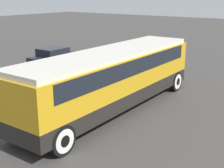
{
  "coord_description": "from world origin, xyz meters",
  "views": [
    {
      "loc": [
        -11.42,
        -8.22,
        5.41
      ],
      "look_at": [
        0.0,
        0.0,
        1.31
      ],
      "focal_mm": 50.0,
      "sensor_mm": 36.0,
      "label": 1
    }
  ],
  "objects": [
    {
      "name": "parked_car_mid",
      "position": [
        3.09,
        5.03,
        0.68
      ],
      "size": [
        4.44,
        1.83,
        1.37
      ],
      "color": "#2D5638",
      "rests_on": "ground_plane"
    },
    {
      "name": "tour_bus",
      "position": [
        0.1,
        0.0,
        1.77
      ],
      "size": [
        11.19,
        2.6,
        2.91
      ],
      "color": "black",
      "rests_on": "ground_plane"
    },
    {
      "name": "parked_car_near",
      "position": [
        5.09,
        9.13,
        0.7
      ],
      "size": [
        4.04,
        1.86,
        1.43
      ],
      "color": "black",
      "rests_on": "ground_plane"
    },
    {
      "name": "ground_plane",
      "position": [
        0.0,
        0.0,
        0.0
      ],
      "size": [
        120.0,
        120.0,
        0.0
      ],
      "primitive_type": "plane",
      "color": "#423F3D"
    }
  ]
}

